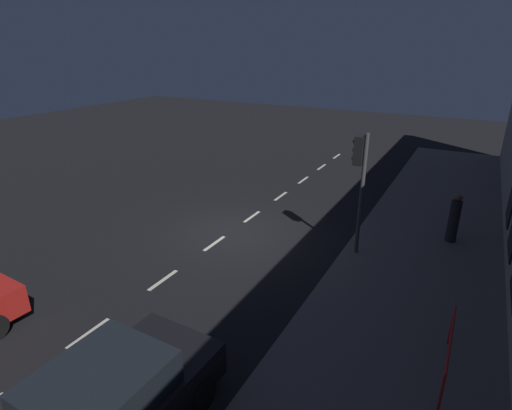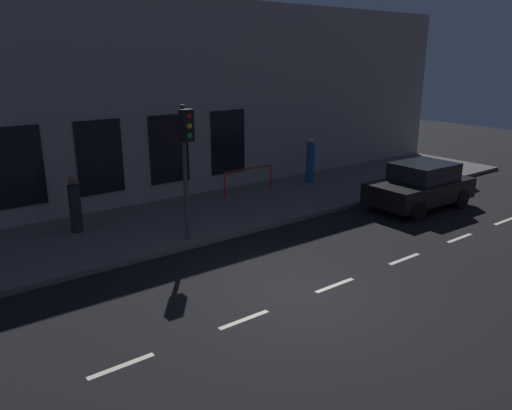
# 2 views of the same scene
# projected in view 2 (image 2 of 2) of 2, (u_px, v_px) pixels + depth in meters

# --- Properties ---
(ground_plane) EXTENTS (60.00, 60.00, 0.00)m
(ground_plane) POSITION_uv_depth(u_px,v_px,m) (303.00, 298.00, 10.93)
(ground_plane) COLOR black
(sidewalk) EXTENTS (4.50, 32.00, 0.15)m
(sidewalk) POSITION_uv_depth(u_px,v_px,m) (170.00, 222.00, 15.68)
(sidewalk) COLOR #5B5654
(sidewalk) RESTS_ON ground
(building_facade) EXTENTS (0.65, 32.00, 7.12)m
(building_facade) POSITION_uv_depth(u_px,v_px,m) (129.00, 105.00, 16.63)
(building_facade) COLOR gray
(building_facade) RESTS_ON ground
(lane_centre_line) EXTENTS (0.12, 27.20, 0.01)m
(lane_centre_line) POSITION_uv_depth(u_px,v_px,m) (335.00, 285.00, 11.51)
(lane_centre_line) COLOR beige
(lane_centre_line) RESTS_ON ground
(traffic_light) EXTENTS (0.47, 0.32, 3.75)m
(traffic_light) POSITION_uv_depth(u_px,v_px,m) (186.00, 146.00, 13.16)
(traffic_light) COLOR #424244
(traffic_light) RESTS_ON sidewalk
(parked_car_1) EXTENTS (2.05, 3.95, 1.58)m
(parked_car_1) POSITION_uv_depth(u_px,v_px,m) (420.00, 186.00, 17.28)
(parked_car_1) COLOR black
(parked_car_1) RESTS_ON ground
(pedestrian_0) EXTENTS (0.43, 0.43, 1.66)m
(pedestrian_0) POSITION_uv_depth(u_px,v_px,m) (75.00, 206.00, 14.41)
(pedestrian_0) COLOR #232328
(pedestrian_0) RESTS_ON sidewalk
(pedestrian_1) EXTENTS (0.48, 0.48, 1.82)m
(pedestrian_1) POSITION_uv_depth(u_px,v_px,m) (310.00, 162.00, 20.22)
(pedestrian_1) COLOR #1E5189
(pedestrian_1) RESTS_ON sidewalk
(red_railing) EXTENTS (0.05, 2.21, 0.97)m
(red_railing) POSITION_uv_depth(u_px,v_px,m) (248.00, 174.00, 18.54)
(red_railing) COLOR red
(red_railing) RESTS_ON sidewalk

